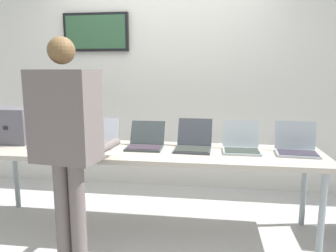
{
  "coord_description": "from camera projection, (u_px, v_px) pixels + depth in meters",
  "views": [
    {
      "loc": [
        0.57,
        -2.66,
        1.41
      ],
      "look_at": [
        0.2,
        0.0,
        0.94
      ],
      "focal_mm": 34.18,
      "sensor_mm": 36.0,
      "label": 1
    }
  ],
  "objects": [
    {
      "name": "back_wall",
      "position": [
        163.0,
        77.0,
        3.79
      ],
      "size": [
        8.0,
        0.11,
        2.64
      ],
      "color": "silver",
      "rests_on": "ground"
    },
    {
      "name": "person",
      "position": [
        67.0,
        133.0,
        2.2
      ],
      "size": [
        0.49,
        0.63,
        1.63
      ],
      "color": "#635856",
      "rests_on": "ground"
    },
    {
      "name": "laptop_station_5",
      "position": [
        296.0,
        146.0,
        2.67
      ],
      "size": [
        0.35,
        0.31,
        0.26
      ],
      "color": "#A8B2BB",
      "rests_on": "workbench"
    },
    {
      "name": "laptop_station_0",
      "position": [
        55.0,
        138.0,
        2.98
      ],
      "size": [
        0.36,
        0.33,
        0.26
      ],
      "color": "#1E2429",
      "rests_on": "workbench"
    },
    {
      "name": "laptop_station_4",
      "position": [
        241.0,
        144.0,
        2.75
      ],
      "size": [
        0.31,
        0.3,
        0.25
      ],
      "color": "#A8B2B8",
      "rests_on": "workbench"
    },
    {
      "name": "workbench",
      "position": [
        145.0,
        155.0,
        2.8
      ],
      "size": [
        3.03,
        0.7,
        0.73
      ],
      "color": "#AFA495",
      "rests_on": "ground"
    },
    {
      "name": "laptop_station_3",
      "position": [
        193.0,
        143.0,
        2.81
      ],
      "size": [
        0.32,
        0.38,
        0.25
      ],
      "color": "#373A41",
      "rests_on": "workbench"
    },
    {
      "name": "equipment_box",
      "position": [
        16.0,
        125.0,
        3.07
      ],
      "size": [
        0.35,
        0.34,
        0.33
      ],
      "color": "#59555F",
      "rests_on": "workbench"
    },
    {
      "name": "ground",
      "position": [
        146.0,
        229.0,
        2.92
      ],
      "size": [
        8.0,
        8.0,
        0.04
      ],
      "primitive_type": "cube",
      "color": "#B4B1B0"
    },
    {
      "name": "laptop_station_2",
      "position": [
        146.0,
        142.0,
        2.87
      ],
      "size": [
        0.32,
        0.33,
        0.22
      ],
      "color": "#353D3E",
      "rests_on": "workbench"
    },
    {
      "name": "laptop_station_1",
      "position": [
        98.0,
        140.0,
        2.95
      ],
      "size": [
        0.35,
        0.34,
        0.24
      ],
      "color": "#AAAFBA",
      "rests_on": "workbench"
    }
  ]
}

